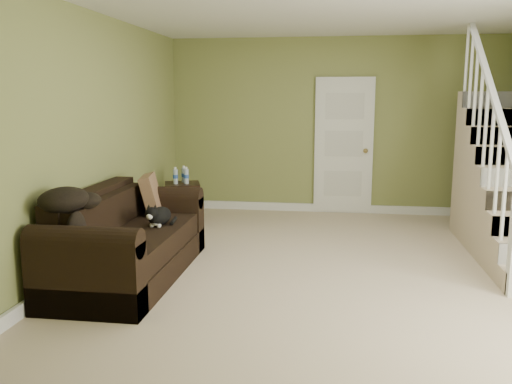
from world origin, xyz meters
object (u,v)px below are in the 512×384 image
(side_table, at_px, (183,203))
(cat, at_px, (159,216))
(banana, at_px, (133,234))
(sofa, at_px, (126,244))

(side_table, height_order, cat, side_table)
(side_table, bearing_deg, banana, -84.36)
(banana, bearing_deg, side_table, 65.17)
(sofa, xyz_separation_m, side_table, (-0.08, 2.26, -0.04))
(sofa, xyz_separation_m, banana, (0.17, -0.25, 0.17))
(sofa, distance_m, cat, 0.42)
(sofa, relative_size, banana, 10.56)
(side_table, relative_size, cat, 1.54)
(cat, bearing_deg, side_table, 106.50)
(cat, bearing_deg, banana, -94.24)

